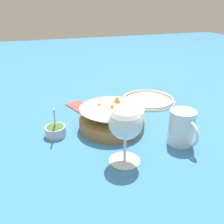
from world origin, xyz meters
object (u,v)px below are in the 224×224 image
Objects in this scene: sauce_cup at (55,131)px; beer_mug at (182,129)px; wine_glass at (125,124)px; side_plate at (148,99)px; food_basket at (112,118)px.

sauce_cup is 0.37m from beer_mug.
sauce_cup is at bearing -115.66° from beer_mug.
side_plate is at bearing 145.38° from wine_glass.
food_basket is 2.05× the size of sauce_cup.
sauce_cup is at bearing -67.44° from side_plate.
sauce_cup and beer_mug have the same top height.
beer_mug is at bearing 45.10° from food_basket.
sauce_cup is (-0.01, -0.18, -0.02)m from food_basket.
food_basket is at bearing 87.71° from sauce_cup.
beer_mug is 0.52× the size of side_plate.
wine_glass is 1.35× the size of beer_mug.
side_plate is (-0.16, 0.39, -0.01)m from sauce_cup.
sauce_cup is at bearing -141.35° from wine_glass.
wine_glass reaches higher than sauce_cup.
sauce_cup is 0.90× the size of beer_mug.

